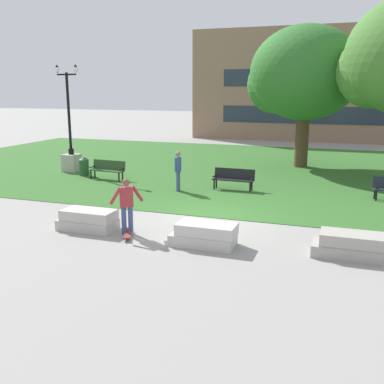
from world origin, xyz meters
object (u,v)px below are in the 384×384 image
at_px(concrete_block_left, 205,235).
at_px(concrete_block_right, 350,245).
at_px(person_skateboarder, 127,203).
at_px(skateboard, 128,234).
at_px(park_bench_near_left, 108,169).
at_px(lamp_post_left, 71,150).
at_px(person_bystander_near_lawn, 178,169).
at_px(concrete_block_center, 88,220).
at_px(park_bench_near_right, 234,178).
at_px(trash_bin, 84,166).

distance_m(concrete_block_left, concrete_block_right, 3.88).
bearing_deg(concrete_block_right, person_skateboarder, -178.16).
distance_m(skateboard, park_bench_near_left, 8.95).
bearing_deg(skateboard, lamp_post_left, 131.56).
bearing_deg(person_bystander_near_lawn, person_skateboarder, -84.16).
xyz_separation_m(concrete_block_center, concrete_block_left, (3.87, -0.19, 0.00)).
relative_size(skateboard, lamp_post_left, 0.19).
bearing_deg(park_bench_near_right, concrete_block_left, -82.47).
height_order(concrete_block_right, park_bench_near_left, park_bench_near_left).
bearing_deg(concrete_block_right, concrete_block_center, -178.36).
relative_size(park_bench_near_left, person_bystander_near_lawn, 1.07).
relative_size(concrete_block_center, trash_bin, 1.88).
relative_size(concrete_block_left, concrete_block_right, 0.99).
bearing_deg(person_bystander_near_lawn, concrete_block_center, -97.15).
relative_size(person_skateboarder, person_bystander_near_lawn, 1.00).
relative_size(concrete_block_right, person_bystander_near_lawn, 1.08).
relative_size(skateboard, park_bench_near_left, 0.56).
xyz_separation_m(park_bench_near_right, lamp_post_left, (-9.23, 1.55, 0.58)).
height_order(park_bench_near_left, person_bystander_near_lawn, person_bystander_near_lawn).
xyz_separation_m(lamp_post_left, person_bystander_near_lawn, (7.06, -2.62, -0.14)).
bearing_deg(trash_bin, person_bystander_near_lawn, -16.92).
height_order(concrete_block_center, skateboard, concrete_block_center).
relative_size(concrete_block_center, concrete_block_left, 0.98).
relative_size(skateboard, person_bystander_near_lawn, 0.60).
xyz_separation_m(concrete_block_right, skateboard, (-6.24, -0.45, -0.22)).
distance_m(concrete_block_left, park_bench_near_right, 7.27).
bearing_deg(person_bystander_near_lawn, lamp_post_left, 159.65).
distance_m(concrete_block_left, person_skateboarder, 2.62).
xyz_separation_m(skateboard, park_bench_near_right, (1.43, 7.25, 0.45)).
distance_m(park_bench_near_right, trash_bin, 7.97).
height_order(concrete_block_right, person_skateboarder, person_skateboarder).
xyz_separation_m(concrete_block_right, lamp_post_left, (-14.04, 8.34, 0.82)).
bearing_deg(lamp_post_left, concrete_block_right, -30.72).
bearing_deg(person_bystander_near_lawn, skateboard, -83.13).
distance_m(person_skateboarder, person_bystander_near_lawn, 5.96).
height_order(park_bench_near_left, park_bench_near_right, same).
height_order(concrete_block_left, person_skateboarder, person_skateboarder).
height_order(person_skateboarder, skateboard, person_skateboarder).
distance_m(trash_bin, person_bystander_near_lawn, 6.04).
xyz_separation_m(concrete_block_right, trash_bin, (-12.75, 7.48, 0.20)).
relative_size(concrete_block_right, skateboard, 1.81).
xyz_separation_m(skateboard, lamp_post_left, (-7.80, 8.80, 1.04)).
xyz_separation_m(concrete_block_center, trash_bin, (-5.01, 7.70, 0.20)).
relative_size(concrete_block_left, skateboard, 1.80).
relative_size(lamp_post_left, trash_bin, 5.73).
bearing_deg(park_bench_near_right, lamp_post_left, 170.45).
relative_size(concrete_block_center, park_bench_near_right, 0.99).
xyz_separation_m(concrete_block_left, person_bystander_near_lawn, (-3.13, 6.14, 0.68)).
bearing_deg(person_bystander_near_lawn, concrete_block_right, -39.34).
xyz_separation_m(concrete_block_left, concrete_block_right, (3.86, 0.41, 0.00)).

